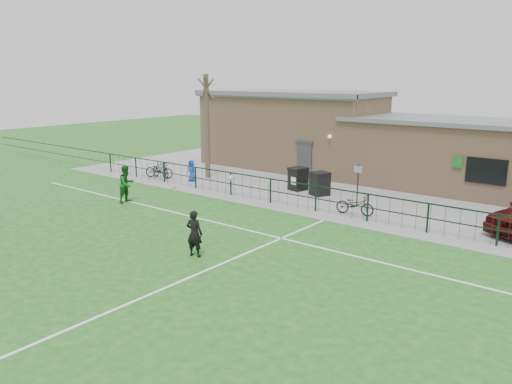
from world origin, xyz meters
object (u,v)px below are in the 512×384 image
Objects in this scene: sign_post at (358,186)px; ball_ground at (173,187)px; wheelie_bin_right at (320,184)px; spectator_child at (192,171)px; bicycle_b at (160,170)px; bare_tree at (207,127)px; outfield_player at (127,184)px; bicycle_e at (355,205)px; wheelie_bin_left at (298,180)px; bicycle_c at (159,170)px.

sign_post is 9.88m from ball_ground.
sign_post reaches higher than wheelie_bin_right.
spectator_child is (-10.07, -0.67, -0.38)m from sign_post.
sign_post reaches higher than bicycle_b.
bare_tree reaches higher than wheelie_bin_right.
wheelie_bin_right is 9.46m from outfield_player.
bicycle_e is at bearing -12.21° from wheelie_bin_right.
bare_tree is 4.42m from ball_ground.
bare_tree is 3.36× the size of outfield_player.
wheelie_bin_left is 6.67m from ball_ground.
bicycle_b is 5.77m from outfield_player.
ball_ground is (-6.93, -3.55, -0.45)m from wheelie_bin_right.
outfield_player is at bearing -82.46° from ball_ground.
bicycle_b is 1.34× the size of spectator_child.
bare_tree reaches higher than outfield_player.
bicycle_e is at bearing -82.55° from bicycle_b.
bicycle_b is at bearing 151.27° from ball_ground.
outfield_player is (-9.58, -4.70, 0.43)m from bicycle_e.
sign_post is 1.12× the size of bicycle_c.
spectator_child is (-6.00, -1.90, 0.06)m from wheelie_bin_left.
bicycle_e is at bearing -10.26° from bare_tree.
sign_post is (10.09, -0.68, -1.98)m from bare_tree.
wheelie_bin_left is 0.63× the size of outfield_player.
bare_tree is at bearing 176.13° from sign_post.
bicycle_e is at bearing -14.75° from wheelie_bin_left.
sign_post is at bearing 15.42° from ball_ground.
wheelie_bin_right is 0.62× the size of bicycle_c.
wheelie_bin_right is at bearing -98.24° from bicycle_c.
bicycle_e is (4.61, -2.48, -0.12)m from wheelie_bin_left.
spectator_child is (-10.61, 0.58, 0.18)m from bicycle_e.
outfield_player reaches higher than ball_ground.
sign_post is at bearing 14.44° from bicycle_e.
wheelie_bin_left is 4.27m from sign_post.
outfield_player reaches higher than spectator_child.
bicycle_c is at bearing 80.44° from bicycle_e.
wheelie_bin_left is 6.30m from spectator_child.
sign_post reaches higher than bicycle_e.
bicycle_c is 1.06× the size of bicycle_e.
bicycle_e is at bearing -66.52° from sign_post.
wheelie_bin_left is 1.02× the size of wheelie_bin_right.
outfield_player reaches higher than wheelie_bin_right.
bare_tree is at bearing -155.11° from wheelie_bin_right.
bicycle_c is (-9.77, -2.06, -0.08)m from wheelie_bin_right.
wheelie_bin_left is at bearing 5.25° from bare_tree.
bicycle_c is 1.00× the size of outfield_player.
outfield_player is 7.70× the size of ball_ground.
wheelie_bin_right is 0.65× the size of bicycle_e.
wheelie_bin_right is at bearing 159.84° from sign_post.
wheelie_bin_left is 0.67× the size of bicycle_b.
bare_tree is 5.36× the size of wheelie_bin_left.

